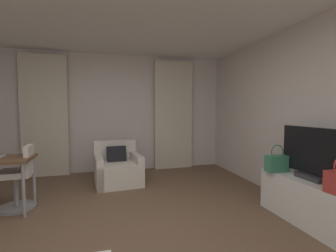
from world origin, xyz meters
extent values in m
plane|color=brown|center=(0.00, 0.00, 0.00)|extent=(12.00, 12.00, 0.00)
cube|color=silver|center=(0.00, 3.03, 1.30)|extent=(5.12, 0.06, 2.60)
cube|color=silver|center=(2.53, 0.00, 1.30)|extent=(0.06, 6.12, 2.60)
cube|color=beige|center=(-1.38, 2.90, 1.25)|extent=(0.90, 0.06, 2.50)
cube|color=beige|center=(1.38, 2.90, 1.25)|extent=(0.90, 0.06, 2.50)
cube|color=silver|center=(0.03, 2.01, 0.20)|extent=(0.90, 0.95, 0.40)
cube|color=silver|center=(0.00, 2.38, 0.58)|extent=(0.82, 0.22, 0.37)
cube|color=silver|center=(0.38, 2.04, 0.27)|extent=(0.20, 0.88, 0.54)
cube|color=silver|center=(-0.31, 1.98, 0.27)|extent=(0.20, 0.88, 0.54)
cube|color=black|center=(0.02, 2.14, 0.50)|extent=(0.38, 0.24, 0.37)
cylinder|color=#99999E|center=(-1.20, 1.34, 0.35)|extent=(0.04, 0.04, 0.70)
cylinder|color=#99999E|center=(-1.20, 0.87, 0.35)|extent=(0.04, 0.04, 0.70)
cylinder|color=gray|center=(-1.39, 1.19, 0.23)|extent=(0.06, 0.06, 0.46)
cylinder|color=gray|center=(-1.39, 1.19, 0.02)|extent=(0.48, 0.48, 0.04)
cube|color=silver|center=(-1.39, 1.19, 0.50)|extent=(0.42, 0.42, 0.08)
cube|color=silver|center=(-1.22, 1.20, 0.71)|extent=(0.08, 0.36, 0.34)
cube|color=white|center=(2.21, -0.18, 0.27)|extent=(0.50, 1.22, 0.54)
cube|color=#333338|center=(2.21, -0.20, 0.57)|extent=(0.20, 0.36, 0.06)
cube|color=black|center=(2.21, -0.20, 0.88)|extent=(0.04, 0.93, 0.57)
cube|color=#387F5B|center=(2.06, 0.23, 0.65)|extent=(0.30, 0.14, 0.22)
torus|color=#387F5B|center=(2.06, 0.23, 0.81)|extent=(0.20, 0.02, 0.20)
camera|label=1|loc=(-0.18, -2.48, 1.37)|focal=25.60mm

